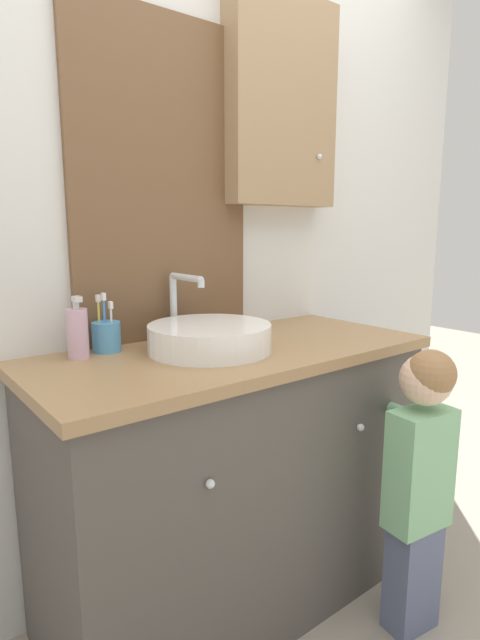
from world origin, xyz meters
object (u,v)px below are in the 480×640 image
at_px(sink_basin, 209,336).
at_px(toothbrush_holder, 106,336).
at_px(child_figure, 419,470).
at_px(soap_dispenser, 78,333).

relative_size(sink_basin, toothbrush_holder, 2.35).
height_order(sink_basin, child_figure, sink_basin).
relative_size(toothbrush_holder, soap_dispenser, 1.00).
height_order(toothbrush_holder, child_figure, toothbrush_holder).
height_order(soap_dispenser, child_figure, soap_dispenser).
bearing_deg(toothbrush_holder, child_figure, -42.89).
bearing_deg(sink_basin, soap_dispenser, 155.84).
bearing_deg(child_figure, soap_dispenser, 142.07).
xyz_separation_m(sink_basin, toothbrush_holder, (-0.25, 0.19, 0.00)).
xyz_separation_m(toothbrush_holder, child_figure, (0.70, -0.65, -0.40)).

